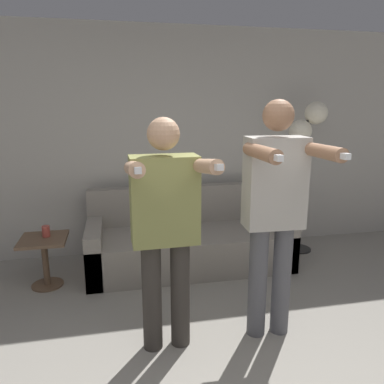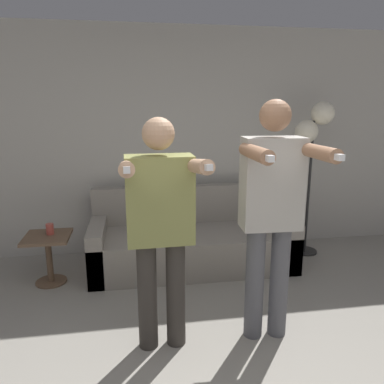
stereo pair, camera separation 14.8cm
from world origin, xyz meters
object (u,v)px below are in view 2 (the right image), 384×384
object	(u,v)px
couch	(192,242)
side_table	(48,249)
cat	(169,179)
person_left	(160,220)
floor_lamp	(314,131)
person_right	(272,207)
cup	(50,229)

from	to	relation	value
couch	side_table	distance (m)	1.48
cat	couch	bearing A→B (deg)	-56.51
couch	person_left	distance (m)	1.62
cat	floor_lamp	xyz separation A→B (m)	(1.62, -0.18, 0.53)
person_right	couch	bearing A→B (deg)	106.61
person_right	side_table	distance (m)	2.27
person_left	person_right	world-z (taller)	person_right
couch	floor_lamp	distance (m)	1.84
person_right	floor_lamp	bearing A→B (deg)	57.63
couch	floor_lamp	bearing A→B (deg)	5.49
person_left	cup	size ratio (longest dim) A/B	15.58
couch	floor_lamp	size ratio (longest dim) A/B	1.22
person_right	floor_lamp	distance (m)	1.90
couch	person_right	xyz separation A→B (m)	(0.35, -1.39, 0.77)
cat	cup	world-z (taller)	cat
person_left	cup	xyz separation A→B (m)	(-1.00, 1.22, -0.42)
side_table	cup	size ratio (longest dim) A/B	4.62
person_right	cat	size ratio (longest dim) A/B	4.09
couch	side_table	xyz separation A→B (m)	(-1.47, -0.21, 0.09)
side_table	person_right	bearing A→B (deg)	-33.05
floor_lamp	couch	bearing A→B (deg)	-174.51
person_right	cup	size ratio (longest dim) A/B	16.64
person_left	floor_lamp	world-z (taller)	floor_lamp
couch	floor_lamp	xyz separation A→B (m)	(1.41, 0.14, 1.18)
cup	couch	bearing A→B (deg)	6.65
person_left	cup	bearing A→B (deg)	127.95
person_left	person_right	size ratio (longest dim) A/B	0.94
couch	side_table	world-z (taller)	couch
person_right	floor_lamp	xyz separation A→B (m)	(1.06, 1.53, 0.41)
person_right	side_table	world-z (taller)	person_right
cup	floor_lamp	bearing A→B (deg)	6.07
person_left	cat	distance (m)	1.73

